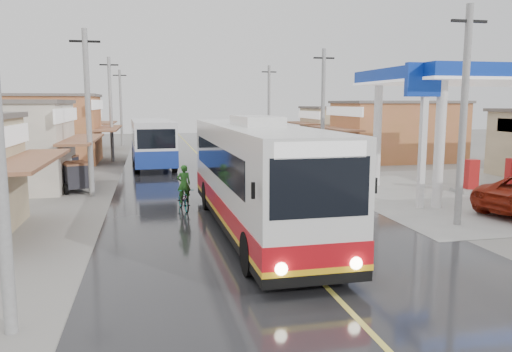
# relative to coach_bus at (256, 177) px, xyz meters

# --- Properties ---
(ground) EXTENTS (120.00, 120.00, 0.00)m
(ground) POSITION_rel_coach_bus_xyz_m (0.55, -0.82, -1.96)
(ground) COLOR slate
(ground) RESTS_ON ground
(road) EXTENTS (12.00, 90.00, 0.02)m
(road) POSITION_rel_coach_bus_xyz_m (0.55, 14.18, -1.95)
(road) COLOR black
(road) RESTS_ON ground
(centre_line) EXTENTS (0.15, 90.00, 0.01)m
(centre_line) POSITION_rel_coach_bus_xyz_m (0.55, 14.18, -1.94)
(centre_line) COLOR #D8CC4C
(centre_line) RESTS_ON road
(shopfronts_left) EXTENTS (11.00, 44.00, 5.20)m
(shopfronts_left) POSITION_rel_coach_bus_xyz_m (-12.45, 17.18, -1.96)
(shopfronts_left) COLOR tan
(shopfronts_left) RESTS_ON ground
(shopfronts_right) EXTENTS (11.00, 44.00, 4.80)m
(shopfronts_right) POSITION_rel_coach_bus_xyz_m (15.55, 11.18, -1.96)
(shopfronts_right) COLOR #BBB4A4
(shopfronts_right) RESTS_ON ground
(utility_poles_left) EXTENTS (1.60, 50.00, 8.00)m
(utility_poles_left) POSITION_rel_coach_bus_xyz_m (-6.45, 15.18, -1.96)
(utility_poles_left) COLOR gray
(utility_poles_left) RESTS_ON ground
(utility_poles_right) EXTENTS (1.60, 36.00, 8.00)m
(utility_poles_right) POSITION_rel_coach_bus_xyz_m (7.55, 14.18, -1.96)
(utility_poles_right) COLOR gray
(utility_poles_right) RESTS_ON ground
(coach_bus) EXTENTS (3.09, 13.10, 4.07)m
(coach_bus) POSITION_rel_coach_bus_xyz_m (0.00, 0.00, 0.00)
(coach_bus) COLOR silver
(coach_bus) RESTS_ON road
(second_bus) EXTENTS (3.16, 10.07, 3.30)m
(second_bus) POSITION_rel_coach_bus_xyz_m (-3.43, 19.27, -0.18)
(second_bus) COLOR silver
(second_bus) RESTS_ON road
(cyclist) EXTENTS (0.90, 1.91, 1.98)m
(cyclist) POSITION_rel_coach_bus_xyz_m (-2.27, 3.96, -1.31)
(cyclist) COLOR black
(cyclist) RESTS_ON ground
(tricycle_near) EXTENTS (1.93, 2.17, 1.53)m
(tricycle_near) POSITION_rel_coach_bus_xyz_m (-7.39, 9.66, -1.09)
(tricycle_near) COLOR #26262D
(tricycle_near) RESTS_ON ground
(tricycle_far) EXTENTS (1.79, 2.28, 1.54)m
(tricycle_far) POSITION_rel_coach_bus_xyz_m (-8.53, 12.77, -1.09)
(tricycle_far) COLOR #26262D
(tricycle_far) RESTS_ON ground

